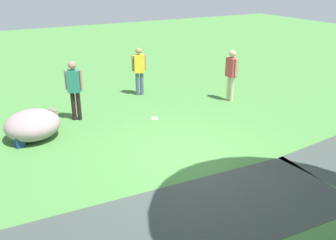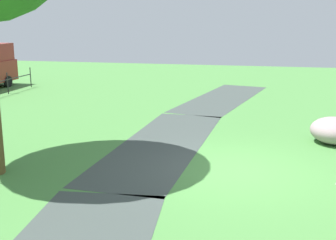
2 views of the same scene
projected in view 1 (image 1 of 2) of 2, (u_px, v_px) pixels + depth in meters
name	position (u px, v px, depth m)	size (l,w,h in m)	color
ground_plane	(184.00, 155.00, 9.12)	(48.00, 48.00, 0.00)	#47803D
footpath_segment_mid	(152.00, 230.00, 6.48)	(8.11, 2.76, 0.01)	#3B4440
lawn_boulder	(33.00, 125.00, 9.90)	(1.79, 1.74, 0.79)	gray
woman_with_handbag	(74.00, 86.00, 10.90)	(0.47, 0.38, 1.82)	black
man_near_boulder	(139.00, 68.00, 13.19)	(0.50, 0.33, 1.73)	#4D5778
passerby_on_path	(231.00, 72.00, 12.57)	(0.27, 0.52, 1.78)	beige
handbag_on_grass	(53.00, 113.00, 11.46)	(0.37, 0.37, 0.31)	gray
backpack_by_boulder	(19.00, 139.00, 9.52)	(0.29, 0.31, 0.40)	navy
frisbee_on_grass	(155.00, 118.00, 11.36)	(0.24, 0.24, 0.02)	white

